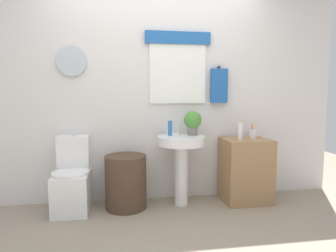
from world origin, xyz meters
The scene contains 11 objects.
ground_plane centered at (0.00, 0.00, 0.00)m, with size 8.00×8.00×0.00m, color gray.
back_wall centered at (0.00, 1.15, 1.31)m, with size 4.40×0.18×2.60m.
toilet centered at (-0.94, 0.89, 0.30)m, with size 0.38×0.51×0.81m.
laundry_hamper centered at (-0.38, 0.85, 0.29)m, with size 0.45×0.45×0.58m, color #4C3828.
pedestal_sink centered at (0.24, 0.85, 0.59)m, with size 0.53×0.53×0.78m.
faucet centered at (0.24, 0.97, 0.83)m, with size 0.03×0.03×0.10m, color silver.
wooden_cabinet centered at (1.00, 0.85, 0.37)m, with size 0.53×0.44×0.73m, color #9E754C.
soap_bottle centered at (0.12, 0.90, 0.87)m, with size 0.05×0.05×0.17m, color #2D6BB7.
potted_plant centered at (0.38, 0.91, 0.94)m, with size 0.20×0.20×0.27m.
lotion_bottle centered at (0.91, 0.81, 0.83)m, with size 0.05×0.05×0.19m, color white.
toothbrush_cup centered at (1.09, 0.87, 0.78)m, with size 0.08×0.08×0.19m.
Camera 1 is at (-0.39, -2.22, 1.23)m, focal length 30.58 mm.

